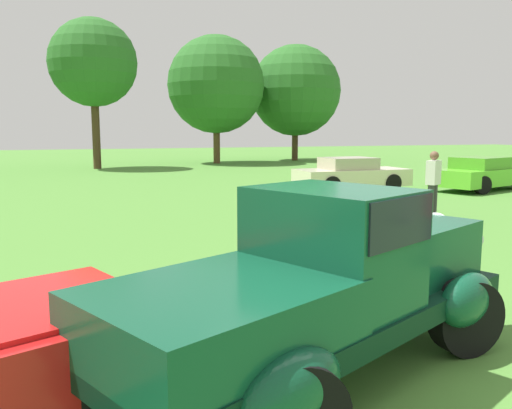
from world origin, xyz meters
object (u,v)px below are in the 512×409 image
object	(u,v)px
feature_pickup_truck	(326,281)
show_car_cream	(351,175)
show_car_lime	(482,174)
spectator_far_side	(433,182)

from	to	relation	value
feature_pickup_truck	show_car_cream	bearing A→B (deg)	58.90
feature_pickup_truck	show_car_cream	xyz separation A→B (m)	(7.66, 12.71, -0.27)
feature_pickup_truck	show_car_lime	distance (m)	16.76
feature_pickup_truck	show_car_lime	size ratio (longest dim) A/B	1.00
feature_pickup_truck	show_car_cream	world-z (taller)	feature_pickup_truck
show_car_cream	show_car_lime	distance (m)	4.90
feature_pickup_truck	spectator_far_side	size ratio (longest dim) A/B	2.68
feature_pickup_truck	spectator_far_side	xyz separation A→B (m)	(6.48, 6.69, 0.05)
feature_pickup_truck	show_car_cream	distance (m)	14.84
show_car_lime	feature_pickup_truck	bearing A→B (deg)	-137.54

